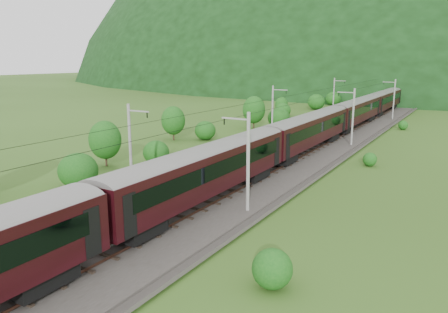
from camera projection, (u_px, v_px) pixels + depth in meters
The scene contains 15 objects.
ground at pixel (185, 201), 38.57m from camera, with size 600.00×600.00×0.00m, color #304D18.
railbed at pixel (239, 174), 46.94m from camera, with size 14.00×220.00×0.30m, color #38332D.
track_left at pixel (220, 170), 48.09m from camera, with size 2.40×220.00×0.27m.
track_right at pixel (259, 175), 45.70m from camera, with size 2.40×220.00×0.27m.
catenary_left at pixel (273, 110), 67.51m from camera, with size 2.54×192.28×8.00m.
catenary_right at pixel (352, 116), 61.44m from camera, with size 2.54×192.28×8.00m.
overhead_wires at pixel (240, 110), 45.42m from camera, with size 4.83×198.00×0.03m.
mountain_main at pixel (442, 80), 257.01m from camera, with size 504.00×360.00×244.00m, color black.
mountain_ridge at pixel (281, 74), 350.15m from camera, with size 336.00×280.00×132.00m, color black.
train at pixel (336, 115), 67.50m from camera, with size 3.30×156.83×5.76m.
hazard_post_near at pixel (305, 137), 64.33m from camera, with size 0.17×0.17×1.56m, color red.
hazard_post_far at pixel (349, 120), 81.77m from camera, with size 0.16×0.16×1.51m, color red.
signal at pixel (288, 131), 67.35m from camera, with size 0.21×0.21×1.87m.
vegetation_left at pixel (155, 137), 56.58m from camera, with size 12.91×142.26×6.25m.
vegetation_right at pixel (290, 239), 28.35m from camera, with size 4.68×94.98×2.03m.
Camera 1 is at (21.65, -29.92, 12.32)m, focal length 35.00 mm.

